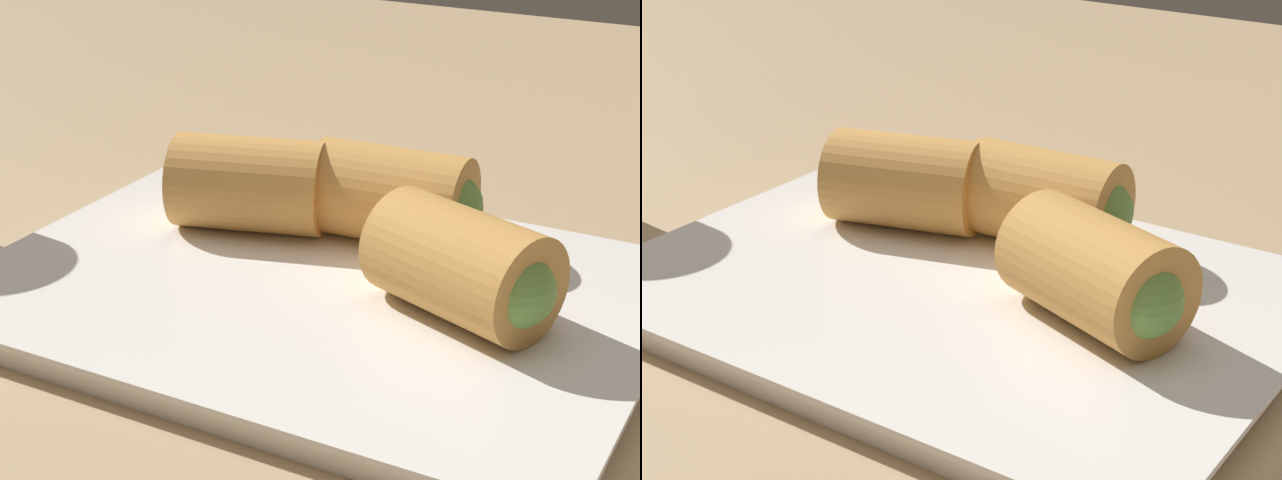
# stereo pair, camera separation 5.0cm
# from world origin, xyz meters

# --- Properties ---
(table_surface) EXTENTS (1.80, 1.40, 0.02)m
(table_surface) POSITION_xyz_m (0.00, 0.00, 0.01)
(table_surface) COLOR tan
(table_surface) RESTS_ON ground
(serving_plate) EXTENTS (0.31, 0.23, 0.01)m
(serving_plate) POSITION_xyz_m (-0.01, -0.00, 0.03)
(serving_plate) COLOR white
(serving_plate) RESTS_ON table_surface
(roll_front_left) EXTENTS (0.09, 0.05, 0.05)m
(roll_front_left) POSITION_xyz_m (-0.02, -0.06, 0.06)
(roll_front_left) COLOR #D19347
(roll_front_left) RESTS_ON serving_plate
(roll_front_right) EXTENTS (0.09, 0.07, 0.05)m
(roll_front_right) POSITION_xyz_m (0.05, -0.04, 0.06)
(roll_front_right) COLOR #D19347
(roll_front_right) RESTS_ON serving_plate
(roll_back_left) EXTENTS (0.09, 0.07, 0.05)m
(roll_back_left) POSITION_xyz_m (-0.09, 0.00, 0.06)
(roll_back_left) COLOR #D19347
(roll_back_left) RESTS_ON serving_plate
(spoon) EXTENTS (0.18, 0.06, 0.01)m
(spoon) POSITION_xyz_m (0.04, -0.14, 0.03)
(spoon) COLOR silver
(spoon) RESTS_ON table_surface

